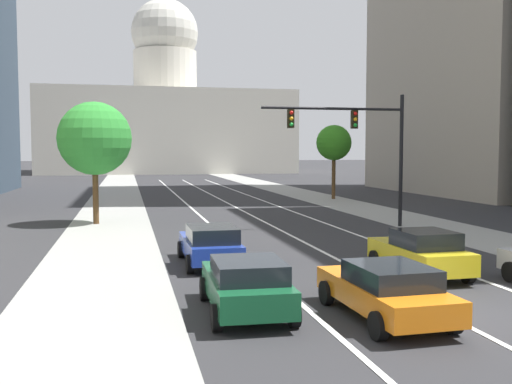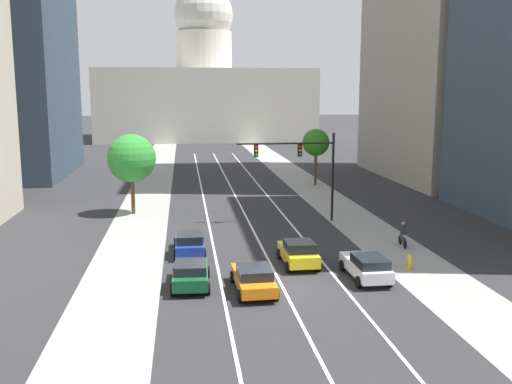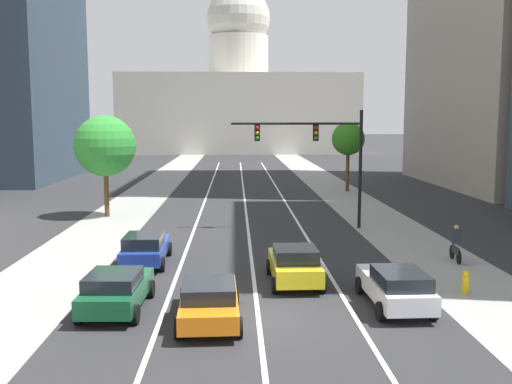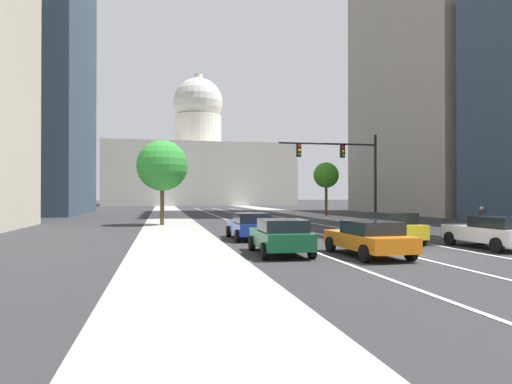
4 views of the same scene
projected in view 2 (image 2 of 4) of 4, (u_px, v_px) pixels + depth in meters
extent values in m
plane|color=#2B2B2D|center=(227.00, 179.00, 69.56)|extent=(400.00, 400.00, 0.00)
cube|color=gray|center=(151.00, 187.00, 63.60)|extent=(4.41, 130.00, 0.01)
cube|color=gray|center=(306.00, 184.00, 65.73)|extent=(4.41, 130.00, 0.01)
cube|color=white|center=(204.00, 203.00, 54.49)|extent=(0.16, 90.00, 0.01)
cube|color=white|center=(239.00, 202.00, 54.89)|extent=(0.16, 90.00, 0.01)
cube|color=white|center=(272.00, 201.00, 55.29)|extent=(0.16, 90.00, 0.01)
cube|color=beige|center=(205.00, 105.00, 130.98)|extent=(45.90, 29.48, 15.17)
cylinder|color=beige|center=(204.00, 51.00, 129.00)|extent=(12.22, 12.22, 8.35)
sphere|color=beige|center=(204.00, 15.00, 127.69)|extent=(12.94, 12.94, 12.94)
cube|color=#14512D|center=(191.00, 275.00, 31.03)|extent=(1.95, 4.25, 0.64)
cube|color=black|center=(190.00, 267.00, 30.47)|extent=(1.74, 2.11, 0.47)
cylinder|color=black|center=(175.00, 273.00, 32.40)|extent=(0.24, 0.65, 0.64)
cylinder|color=black|center=(208.00, 272.00, 32.56)|extent=(0.24, 0.65, 0.64)
cylinder|color=black|center=(173.00, 290.00, 29.60)|extent=(0.24, 0.65, 0.64)
cylinder|color=black|center=(208.00, 289.00, 29.77)|extent=(0.24, 0.65, 0.64)
cube|color=#1E389E|center=(189.00, 244.00, 37.43)|extent=(1.81, 4.43, 0.60)
cube|color=black|center=(189.00, 238.00, 36.69)|extent=(1.65, 2.16, 0.53)
cylinder|color=black|center=(176.00, 243.00, 38.83)|extent=(0.22, 0.64, 0.64)
cylinder|color=black|center=(202.00, 242.00, 39.06)|extent=(0.22, 0.64, 0.64)
cylinder|color=black|center=(176.00, 255.00, 35.90)|extent=(0.22, 0.64, 0.64)
cylinder|color=black|center=(204.00, 254.00, 36.13)|extent=(0.22, 0.64, 0.64)
cube|color=silver|center=(365.00, 267.00, 32.31)|extent=(1.80, 4.46, 0.65)
cube|color=black|center=(370.00, 261.00, 31.49)|extent=(1.63, 2.27, 0.48)
cylinder|color=black|center=(342.00, 266.00, 33.72)|extent=(0.23, 0.64, 0.64)
cylinder|color=black|center=(371.00, 264.00, 33.96)|extent=(0.23, 0.64, 0.64)
cylinder|color=black|center=(359.00, 282.00, 30.78)|extent=(0.23, 0.64, 0.64)
cylinder|color=black|center=(390.00, 281.00, 31.02)|extent=(0.23, 0.64, 0.64)
cube|color=yellow|center=(298.00, 254.00, 34.85)|extent=(1.87, 4.14, 0.68)
cube|color=black|center=(299.00, 246.00, 34.37)|extent=(1.69, 1.89, 0.53)
cylinder|color=black|center=(279.00, 254.00, 36.14)|extent=(0.23, 0.64, 0.64)
cylinder|color=black|center=(307.00, 253.00, 36.39)|extent=(0.23, 0.64, 0.64)
cylinder|color=black|center=(288.00, 267.00, 33.42)|extent=(0.23, 0.64, 0.64)
cylinder|color=black|center=(318.00, 266.00, 33.67)|extent=(0.23, 0.64, 0.64)
cube|color=orange|center=(253.00, 280.00, 30.25)|extent=(1.97, 4.57, 0.57)
cube|color=black|center=(254.00, 272.00, 29.84)|extent=(1.74, 2.18, 0.49)
cylinder|color=black|center=(233.00, 277.00, 31.65)|extent=(0.24, 0.65, 0.64)
cylinder|color=black|center=(265.00, 275.00, 31.93)|extent=(0.24, 0.65, 0.64)
cylinder|color=black|center=(240.00, 296.00, 28.66)|extent=(0.24, 0.65, 0.64)
cylinder|color=black|center=(276.00, 294.00, 28.95)|extent=(0.24, 0.65, 0.64)
cylinder|color=black|center=(333.00, 177.00, 46.48)|extent=(0.20, 0.20, 7.09)
cylinder|color=black|center=(285.00, 143.00, 45.54)|extent=(7.74, 0.14, 0.14)
cube|color=black|center=(300.00, 150.00, 45.78)|extent=(0.32, 0.28, 0.96)
sphere|color=red|center=(300.00, 147.00, 45.58)|extent=(0.20, 0.20, 0.20)
sphere|color=orange|center=(300.00, 150.00, 45.63)|extent=(0.20, 0.20, 0.20)
sphere|color=green|center=(300.00, 154.00, 45.68)|extent=(0.20, 0.20, 0.20)
cube|color=black|center=(256.00, 151.00, 45.35)|extent=(0.32, 0.28, 0.96)
sphere|color=red|center=(256.00, 147.00, 45.15)|extent=(0.20, 0.20, 0.20)
sphere|color=orange|center=(256.00, 151.00, 45.20)|extent=(0.20, 0.20, 0.20)
sphere|color=green|center=(256.00, 155.00, 45.26)|extent=(0.20, 0.20, 0.20)
cylinder|color=yellow|center=(409.00, 264.00, 34.00)|extent=(0.26, 0.26, 0.70)
sphere|color=yellow|center=(409.00, 257.00, 33.93)|extent=(0.26, 0.26, 0.26)
cylinder|color=yellow|center=(410.00, 264.00, 33.84)|extent=(0.10, 0.12, 0.10)
cylinder|color=black|center=(405.00, 244.00, 38.51)|extent=(0.10, 0.66, 0.66)
cylinder|color=black|center=(400.00, 240.00, 39.54)|extent=(0.10, 0.66, 0.66)
cube|color=black|center=(403.00, 239.00, 38.99)|extent=(0.13, 1.00, 0.36)
cube|color=#262833|center=(403.00, 230.00, 38.83)|extent=(0.38, 0.31, 0.64)
sphere|color=tan|center=(403.00, 223.00, 38.83)|extent=(0.22, 0.22, 0.22)
cylinder|color=#51381E|center=(315.00, 169.00, 64.77)|extent=(0.32, 0.32, 3.75)
sphere|color=#317D1D|center=(316.00, 142.00, 64.28)|extent=(2.99, 2.99, 2.99)
cylinder|color=#51381E|center=(133.00, 195.00, 49.39)|extent=(0.32, 0.32, 3.36)
sphere|color=#2E8A32|center=(132.00, 158.00, 48.87)|extent=(4.08, 4.08, 4.08)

